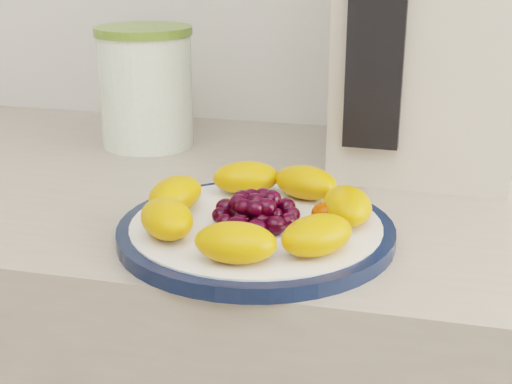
# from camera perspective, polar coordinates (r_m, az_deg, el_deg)

# --- Properties ---
(plate_rim) EXTENTS (0.28, 0.28, 0.01)m
(plate_rim) POSITION_cam_1_polar(r_m,az_deg,el_deg) (0.72, 0.00, -3.17)
(plate_rim) COLOR black
(plate_rim) RESTS_ON counter
(plate_face) EXTENTS (0.25, 0.25, 0.02)m
(plate_face) POSITION_cam_1_polar(r_m,az_deg,el_deg) (0.72, 0.00, -3.10)
(plate_face) COLOR white
(plate_face) RESTS_ON counter
(canister) EXTENTS (0.17, 0.17, 0.16)m
(canister) POSITION_cam_1_polar(r_m,az_deg,el_deg) (1.05, -8.77, 7.98)
(canister) COLOR #3D731B
(canister) RESTS_ON counter
(canister_lid) EXTENTS (0.18, 0.18, 0.01)m
(canister_lid) POSITION_cam_1_polar(r_m,az_deg,el_deg) (1.03, -9.02, 12.63)
(canister_lid) COLOR olive
(canister_lid) RESTS_ON canister
(appliance_body) EXTENTS (0.23, 0.31, 0.38)m
(appliance_body) POSITION_cam_1_polar(r_m,az_deg,el_deg) (0.99, 13.93, 13.36)
(appliance_body) COLOR beige
(appliance_body) RESTS_ON counter
(appliance_panel) EXTENTS (0.07, 0.02, 0.28)m
(appliance_panel) POSITION_cam_1_polar(r_m,az_deg,el_deg) (0.83, 9.66, 12.96)
(appliance_panel) COLOR black
(appliance_panel) RESTS_ON appliance_body
(fruit_plate) EXTENTS (0.24, 0.24, 0.04)m
(fruit_plate) POSITION_cam_1_polar(r_m,az_deg,el_deg) (0.71, 0.23, -1.21)
(fruit_plate) COLOR orange
(fruit_plate) RESTS_ON plate_face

